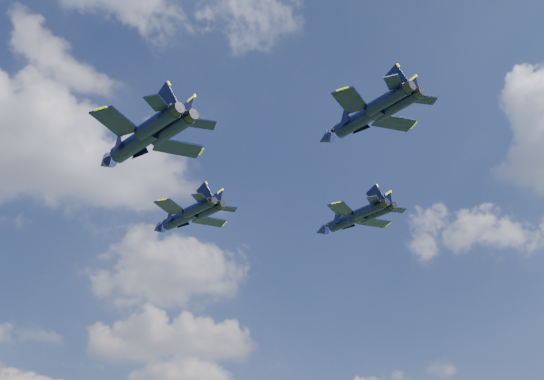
{
  "coord_description": "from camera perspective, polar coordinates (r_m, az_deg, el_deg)",
  "views": [
    {
      "loc": [
        -26.26,
        -73.66,
        18.27
      ],
      "look_at": [
        -5.08,
        -4.27,
        54.08
      ],
      "focal_mm": 45.0,
      "sensor_mm": 36.0,
      "label": 1
    }
  ],
  "objects": [
    {
      "name": "jet_slot",
      "position": [
        70.84,
        7.09,
        5.79
      ],
      "size": [
        10.34,
        14.32,
        3.4
      ],
      "rotation": [
        0.0,
        0.0,
        0.39
      ],
      "color": "black"
    },
    {
      "name": "jet_left",
      "position": [
        73.33,
        -11.54,
        3.78
      ],
      "size": [
        12.31,
        16.78,
        4.03
      ],
      "rotation": [
        0.0,
        0.0,
        0.46
      ],
      "color": "black"
    },
    {
      "name": "jet_right",
      "position": [
        91.39,
        6.16,
        -2.57
      ],
      "size": [
        10.18,
        13.97,
        3.34
      ],
      "rotation": [
        0.0,
        0.0,
        0.43
      ],
      "color": "black"
    },
    {
      "name": "jet_lead",
      "position": [
        93.68,
        -7.78,
        -2.4
      ],
      "size": [
        10.77,
        14.56,
        3.52
      ],
      "rotation": [
        0.0,
        0.0,
        0.49
      ],
      "color": "black"
    }
  ]
}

